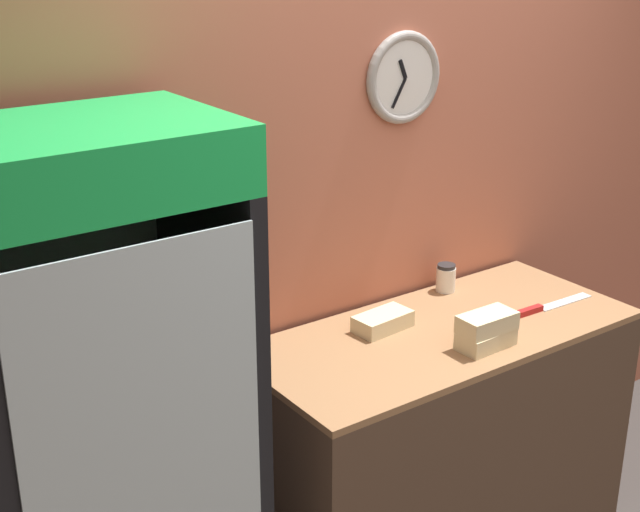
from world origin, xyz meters
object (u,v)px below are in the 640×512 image
Objects in this scene: chefs_knife at (544,307)px; condiment_jar at (446,278)px; sandwich_stack_middle at (487,322)px; sandwich_flat_left at (383,321)px; beverage_cooler at (96,410)px; sandwich_stack_bottom at (486,339)px.

chefs_knife is 3.39× the size of condiment_jar.
sandwich_stack_middle reaches higher than sandwich_flat_left.
beverage_cooler is 16.59× the size of condiment_jar.
sandwich_flat_left is 0.44m from condiment_jar.
sandwich_stack_bottom is 0.37m from sandwich_flat_left.
sandwich_flat_left is at bearing 3.70° from beverage_cooler.
sandwich_stack_middle is at bearing -10.61° from beverage_cooler.
sandwich_stack_middle is 0.49m from condiment_jar.
beverage_cooler is 8.85× the size of sandwich_stack_bottom.
sandwich_stack_bottom is at bearing -166.36° from chefs_knife.
sandwich_stack_bottom is 0.06m from sandwich_stack_middle.
condiment_jar is (0.22, 0.44, 0.02)m from sandwich_stack_bottom.
sandwich_stack_bottom is 0.42m from chefs_knife.
sandwich_stack_bottom is 1.87× the size of condiment_jar.
sandwich_flat_left is (-0.20, 0.31, -0.00)m from sandwich_stack_bottom.
sandwich_stack_middle is 0.37m from sandwich_flat_left.
sandwich_stack_bottom reaches higher than chefs_knife.
chefs_knife is (0.40, 0.10, -0.08)m from sandwich_stack_middle.
chefs_knife is (0.40, 0.10, -0.02)m from sandwich_stack_bottom.
sandwich_flat_left is 0.64m from chefs_knife.
beverage_cooler is 1.30m from sandwich_stack_middle.
beverage_cooler is 4.89× the size of chefs_knife.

